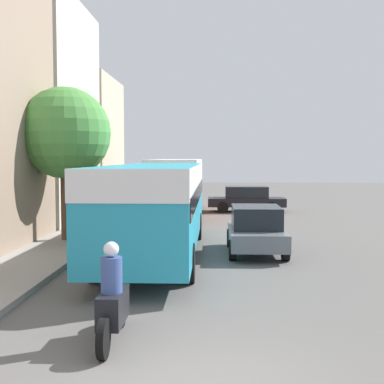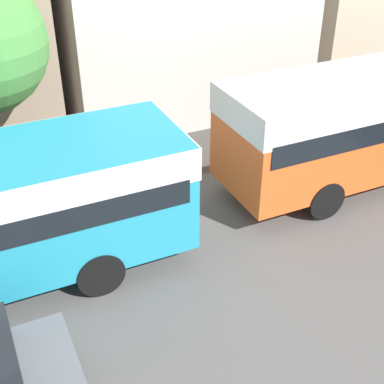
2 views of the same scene
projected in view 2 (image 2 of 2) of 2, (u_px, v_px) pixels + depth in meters
The scene contains 1 object.
pedestrian_near_curb at pixel (307, 96), 17.35m from camera, with size 0.32×0.32×1.62m.
Camera 2 is at (7.76, 11.23, 7.62)m, focal length 50.00 mm.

